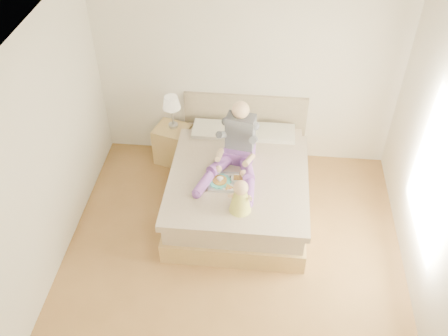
# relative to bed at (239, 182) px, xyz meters

# --- Properties ---
(room) EXTENTS (4.02, 4.22, 2.71)m
(room) POSITION_rel_bed_xyz_m (0.08, -1.08, 1.19)
(room) COLOR brown
(room) RESTS_ON ground
(bed) EXTENTS (1.70, 2.18, 1.00)m
(bed) POSITION_rel_bed_xyz_m (0.00, 0.00, 0.00)
(bed) COLOR #A9894E
(bed) RESTS_ON ground
(nightstand) EXTENTS (0.55, 0.52, 0.56)m
(nightstand) POSITION_rel_bed_xyz_m (-1.00, 0.74, -0.04)
(nightstand) COLOR #A9894E
(nightstand) RESTS_ON ground
(lamp) EXTENTS (0.24, 0.24, 0.49)m
(lamp) POSITION_rel_bed_xyz_m (-0.98, 0.78, 0.62)
(lamp) COLOR #B0B1B7
(lamp) RESTS_ON nightstand
(adult) EXTENTS (0.72, 1.09, 0.87)m
(adult) POSITION_rel_bed_xyz_m (-0.04, -0.00, 0.55)
(adult) COLOR #723D99
(adult) RESTS_ON bed
(tray) EXTENTS (0.45, 0.36, 0.13)m
(tray) POSITION_rel_bed_xyz_m (-0.13, -0.33, 0.32)
(tray) COLOR #B0B1B7
(tray) RESTS_ON bed
(baby) EXTENTS (0.28, 0.38, 0.42)m
(baby) POSITION_rel_bed_xyz_m (0.06, -0.75, 0.47)
(baby) COLOR #D8D444
(baby) RESTS_ON bed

